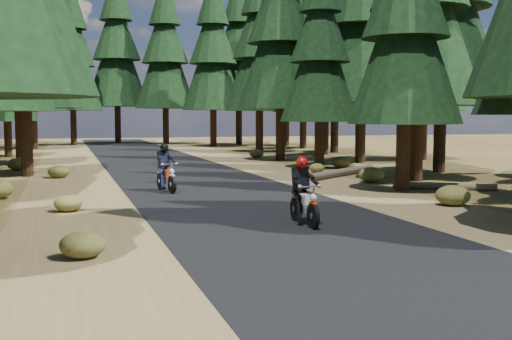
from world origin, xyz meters
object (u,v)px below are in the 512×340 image
(log_far, at_px, (444,186))
(rider_lead, at_px, (304,203))
(rider_follow, at_px, (166,176))
(log_near, at_px, (343,172))

(log_far, xyz_separation_m, rider_lead, (-7.19, -5.31, 0.41))
(rider_follow, bearing_deg, rider_lead, 95.59)
(log_far, relative_size, rider_lead, 1.94)
(log_near, relative_size, rider_lead, 3.18)
(rider_lead, bearing_deg, rider_follow, -74.17)
(log_near, bearing_deg, rider_follow, 164.02)
(log_near, relative_size, rider_follow, 3.02)
(rider_lead, bearing_deg, log_far, -143.24)
(log_near, xyz_separation_m, rider_follow, (-8.03, -3.56, 0.38))
(log_near, distance_m, log_far, 5.78)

